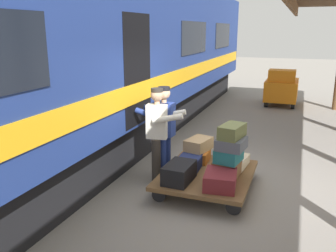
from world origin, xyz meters
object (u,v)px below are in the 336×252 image
luggage_cart (207,175)px  suitcase_maroon_trunk (220,180)px  suitcase_slate_roller (231,144)px  baggage_tug (282,88)px  suitcase_teal_softside (229,155)px  train_car (68,62)px  suitcase_olive_duffel (232,131)px  suitcase_navy_fabric (188,164)px  suitcase_orange_carryall (196,156)px  suitcase_cream_canvas (232,161)px  porter_by_door (158,132)px  porter_in_overalls (163,129)px  suitcase_black_hardshell (179,173)px  suitcase_tan_vintage (199,144)px  suitcase_brown_leather (227,168)px

luggage_cart → suitcase_maroon_trunk: suitcase_maroon_trunk is taller
suitcase_slate_roller → baggage_tug: bearing=-92.4°
suitcase_teal_softside → suitcase_slate_roller: 0.20m
suitcase_teal_softside → train_car: bearing=-6.8°
suitcase_maroon_trunk → suitcase_olive_duffel: suitcase_olive_duffel is taller
suitcase_navy_fabric → suitcase_maroon_trunk: (-0.67, 0.50, 0.02)m
suitcase_orange_carryall → suitcase_cream_canvas: 0.67m
suitcase_maroon_trunk → porter_by_door: (1.24, -0.53, 0.50)m
train_car → porter_in_overalls: 2.34m
suitcase_black_hardshell → porter_in_overalls: size_ratio=0.37×
suitcase_orange_carryall → porter_by_door: porter_by_door is taller
porter_by_door → baggage_tug: bearing=-101.8°
suitcase_maroon_trunk → suitcase_slate_roller: suitcase_slate_roller is taller
suitcase_tan_vintage → porter_in_overalls: bearing=27.6°
luggage_cart → porter_in_overalls: porter_in_overalls is taller
train_car → suitcase_tan_vintage: 3.00m
luggage_cart → suitcase_brown_leather: 0.38m
suitcase_navy_fabric → suitcase_brown_leather: bearing=180.0°
train_car → suitcase_cream_canvas: size_ratio=36.78×
suitcase_tan_vintage → porter_in_overalls: 0.73m
suitcase_maroon_trunk → suitcase_navy_fabric: bearing=-36.5°
train_car → suitcase_brown_leather: bearing=173.7°
suitcase_orange_carryall → suitcase_black_hardshell: bearing=90.0°
suitcase_maroon_trunk → suitcase_olive_duffel: size_ratio=1.08×
suitcase_teal_softside → porter_in_overalls: bearing=-11.4°
suitcase_olive_duffel → train_car: bearing=-6.3°
suitcase_black_hardshell → suitcase_slate_roller: suitcase_slate_roller is taller
porter_by_door → suitcase_navy_fabric: bearing=176.7°
porter_by_door → suitcase_cream_canvas: bearing=-159.5°
porter_by_door → suitcase_tan_vintage: bearing=-140.5°
suitcase_brown_leather → porter_in_overalls: 1.34m
suitcase_olive_duffel → porter_in_overalls: (1.28, -0.23, -0.16)m
luggage_cart → suitcase_orange_carryall: size_ratio=3.92×
suitcase_black_hardshell → suitcase_cream_canvas: bearing=-124.1°
train_car → baggage_tug: (-3.66, -7.49, -1.43)m
baggage_tug → suitcase_tan_vintage: bearing=82.0°
suitcase_tan_vintage → suitcase_olive_duffel: (-0.70, 0.53, 0.47)m
suitcase_tan_vintage → baggage_tug: (-1.03, -7.33, 0.01)m
suitcase_slate_roller → baggage_tug: size_ratio=0.28×
suitcase_orange_carryall → suitcase_maroon_trunk: suitcase_maroon_trunk is taller
suitcase_navy_fabric → suitcase_black_hardshell: bearing=90.0°
suitcase_brown_leather → suitcase_tan_vintage: 0.85m
suitcase_cream_canvas → suitcase_navy_fabric: bearing=36.5°
suitcase_brown_leather → suitcase_olive_duffel: size_ratio=0.90×
suitcase_teal_softside → suitcase_maroon_trunk: bearing=86.7°
suitcase_orange_carryall → suitcase_olive_duffel: suitcase_olive_duffel is taller
train_car → suitcase_olive_duffel: 3.48m
suitcase_black_hardshell → porter_in_overalls: 1.02m
train_car → suitcase_slate_roller: (-3.33, 0.40, -1.18)m
suitcase_black_hardshell → suitcase_olive_duffel: size_ratio=1.15×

